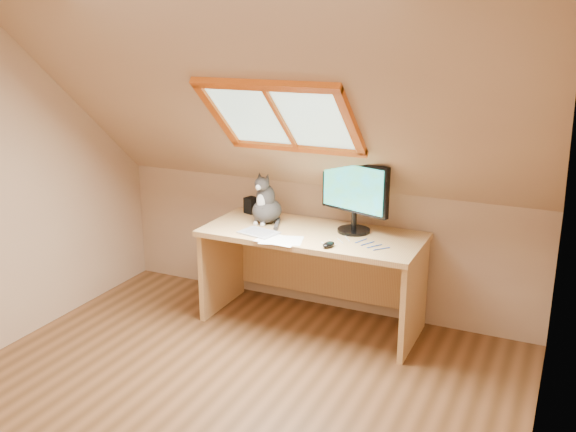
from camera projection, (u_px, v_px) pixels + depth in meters
The scene contains 10 objects.
ground at pixel (206, 416), 3.76m from camera, with size 3.50×3.50×0.00m, color brown.
room_shell at pixel (186, 183), 3.27m from camera, with size 3.52×3.52×2.41m.
desk at pixel (316, 258), 4.83m from camera, with size 1.62×0.71×0.74m.
monitor at pixel (355, 192), 4.62m from camera, with size 0.55×0.24×0.52m.
cat at pixel (266, 205), 4.89m from camera, with size 0.25×0.29×0.40m.
desk_speaker at pixel (251, 205), 5.17m from camera, with size 0.09×0.09×0.13m, color black.
graphics_tablet at pixel (259, 233), 4.68m from camera, with size 0.27×0.19×0.01m, color #B2B2B7.
mouse at pixel (328, 245), 4.39m from camera, with size 0.06×0.11×0.04m, color black.
papers at pixel (279, 239), 4.54m from camera, with size 0.33×0.27×0.00m.
cables at pixel (357, 244), 4.45m from camera, with size 0.51×0.26×0.01m.
Camera 1 is at (1.81, -2.76, 2.21)m, focal length 40.00 mm.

